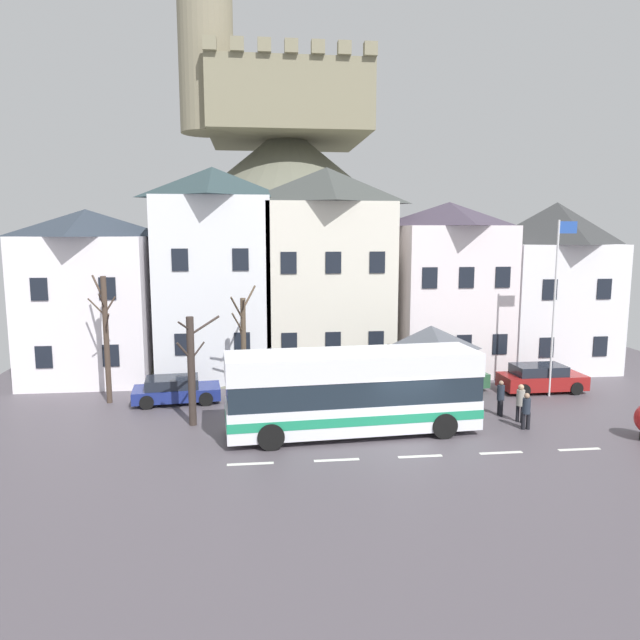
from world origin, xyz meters
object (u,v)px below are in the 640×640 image
(townhouse_00, at_px, (90,296))
(townhouse_02, at_px, (327,273))
(pedestrian_01, at_px, (520,400))
(townhouse_03, at_px, (447,287))
(transit_bus, at_px, (353,393))
(parked_car_02, at_px, (440,377))
(flagpole, at_px, (556,298))
(bare_tree_02, at_px, (106,336))
(bare_tree_00, at_px, (243,344))
(parked_car_00, at_px, (541,378))
(bare_tree_01, at_px, (192,369))
(townhouse_01, at_px, (215,274))
(bus_shelter, at_px, (431,338))
(pedestrian_00, at_px, (501,397))
(public_bench, at_px, (401,377))
(townhouse_04, at_px, (553,286))
(pedestrian_02, at_px, (526,410))
(hilltop_castle, at_px, (287,224))
(parked_car_01, at_px, (176,390))

(townhouse_00, relative_size, townhouse_02, 0.80)
(townhouse_00, relative_size, pedestrian_01, 5.57)
(townhouse_03, bearing_deg, pedestrian_01, -90.43)
(transit_bus, relative_size, parked_car_02, 2.16)
(flagpole, distance_m, bare_tree_02, 21.18)
(bare_tree_00, bearing_deg, parked_car_00, -1.44)
(townhouse_03, height_order, parked_car_02, townhouse_03)
(pedestrian_01, xyz_separation_m, bare_tree_01, (-13.57, 1.21, 1.42))
(townhouse_01, distance_m, parked_car_00, 17.86)
(parked_car_02, bearing_deg, bare_tree_00, 174.06)
(pedestrian_01, bearing_deg, townhouse_03, 89.57)
(bus_shelter, relative_size, pedestrian_00, 2.32)
(bare_tree_00, bearing_deg, townhouse_03, 23.77)
(townhouse_02, bearing_deg, townhouse_01, 178.22)
(parked_car_00, distance_m, bare_tree_02, 21.15)
(townhouse_03, xyz_separation_m, pedestrian_01, (-0.07, -9.98, -3.85))
(bare_tree_01, bearing_deg, bus_shelter, 13.54)
(bus_shelter, distance_m, public_bench, 3.55)
(pedestrian_00, distance_m, public_bench, 6.10)
(bare_tree_01, bearing_deg, townhouse_04, 22.76)
(pedestrian_00, bearing_deg, transit_bus, -167.31)
(pedestrian_02, xyz_separation_m, bare_tree_00, (-11.35, 5.76, 1.88))
(public_bench, bearing_deg, hilltop_castle, 102.56)
(bare_tree_01, bearing_deg, hilltop_castle, 78.00)
(pedestrian_02, relative_size, bare_tree_02, 0.25)
(townhouse_03, bearing_deg, hilltop_castle, 115.72)
(townhouse_01, bearing_deg, pedestrian_02, -39.72)
(townhouse_01, relative_size, parked_car_00, 2.73)
(townhouse_01, height_order, bare_tree_00, townhouse_01)
(townhouse_04, distance_m, bare_tree_02, 24.51)
(pedestrian_01, bearing_deg, pedestrian_00, 114.04)
(townhouse_00, bearing_deg, hilltop_castle, 55.98)
(pedestrian_02, bearing_deg, pedestrian_01, 79.43)
(bus_shelter, relative_size, pedestrian_01, 2.21)
(townhouse_01, height_order, hilltop_castle, hilltop_castle)
(public_bench, bearing_deg, townhouse_00, 167.67)
(bus_shelter, xyz_separation_m, parked_car_00, (5.94, 0.69, -2.29))
(townhouse_03, bearing_deg, bare_tree_02, -164.28)
(townhouse_04, height_order, pedestrian_00, townhouse_04)
(bus_shelter, xyz_separation_m, pedestrian_00, (2.30, -2.84, -2.13))
(parked_car_02, xyz_separation_m, pedestrian_02, (1.54, -6.21, 0.12))
(townhouse_03, height_order, parked_car_00, townhouse_03)
(parked_car_02, bearing_deg, townhouse_04, 19.25)
(hilltop_castle, relative_size, parked_car_01, 10.00)
(townhouse_04, relative_size, parked_car_01, 2.32)
(pedestrian_02, height_order, bare_tree_01, bare_tree_01)
(bare_tree_02, bearing_deg, townhouse_01, 46.18)
(pedestrian_01, bearing_deg, parked_car_01, 162.46)
(hilltop_castle, xyz_separation_m, bus_shelter, (5.37, -23.12, -5.65))
(hilltop_castle, xyz_separation_m, transit_bus, (0.90, -27.48, -6.95))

